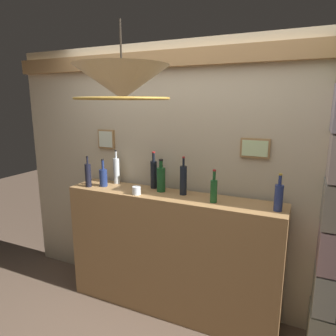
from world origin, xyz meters
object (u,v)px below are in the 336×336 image
object	(u,v)px
liquor_bottle_mezcal	(116,170)
pendant_lamp	(122,84)
glass_tumbler_rocks	(136,191)
liquor_bottle_vermouth	(214,190)
liquor_bottle_rum	(279,197)
liquor_bottle_sherry	(154,174)
liquor_bottle_scotch	(88,175)
liquor_bottle_rye	(103,177)
liquor_bottle_port	(161,179)
liquor_bottle_bourbon	(183,180)

from	to	relation	value
liquor_bottle_mezcal	pendant_lamp	xyz separation A→B (m)	(0.62, -0.81, 0.77)
glass_tumbler_rocks	pendant_lamp	world-z (taller)	pendant_lamp
liquor_bottle_vermouth	liquor_bottle_rum	distance (m)	0.49
liquor_bottle_mezcal	liquor_bottle_sherry	bearing A→B (deg)	-0.08
liquor_bottle_sherry	pendant_lamp	distance (m)	1.13
liquor_bottle_scotch	liquor_bottle_rye	world-z (taller)	liquor_bottle_scotch
liquor_bottle_rum	liquor_bottle_port	size ratio (longest dim) A/B	0.96
liquor_bottle_scotch	pendant_lamp	bearing A→B (deg)	-36.39
liquor_bottle_sherry	liquor_bottle_vermouth	distance (m)	0.65
liquor_bottle_scotch	liquor_bottle_rye	xyz separation A→B (m)	(0.12, 0.08, -0.03)
liquor_bottle_rum	liquor_bottle_scotch	xyz separation A→B (m)	(-1.71, -0.07, 0.01)
liquor_bottle_scotch	liquor_bottle_rum	bearing A→B (deg)	2.18
liquor_bottle_port	liquor_bottle_bourbon	bearing A→B (deg)	-1.91
pendant_lamp	glass_tumbler_rocks	bearing A→B (deg)	114.20
liquor_bottle_scotch	glass_tumbler_rocks	distance (m)	0.55
liquor_bottle_rum	glass_tumbler_rocks	distance (m)	1.17
liquor_bottle_mezcal	liquor_bottle_port	bearing A→B (deg)	-7.30
liquor_bottle_sherry	pendant_lamp	xyz separation A→B (m)	(0.21, -0.81, 0.76)
liquor_bottle_sherry	glass_tumbler_rocks	xyz separation A→B (m)	(-0.05, -0.24, -0.11)
liquor_bottle_rye	glass_tumbler_rocks	bearing A→B (deg)	-13.06
liquor_bottle_bourbon	liquor_bottle_port	world-z (taller)	liquor_bottle_bourbon
liquor_bottle_mezcal	liquor_bottle_bourbon	distance (m)	0.75
liquor_bottle_mezcal	glass_tumbler_rocks	size ratio (longest dim) A/B	4.48
liquor_bottle_rye	liquor_bottle_sherry	bearing A→B (deg)	17.03
pendant_lamp	liquor_bottle_rye	bearing A→B (deg)	135.62
liquor_bottle_scotch	liquor_bottle_vermouth	bearing A→B (deg)	2.55
liquor_bottle_mezcal	liquor_bottle_rum	size ratio (longest dim) A/B	1.17
liquor_bottle_rye	pendant_lamp	bearing A→B (deg)	-44.38
pendant_lamp	liquor_bottle_bourbon	bearing A→B (deg)	80.63
liquor_bottle_vermouth	liquor_bottle_scotch	world-z (taller)	liquor_bottle_scotch
liquor_bottle_sherry	liquor_bottle_scotch	world-z (taller)	liquor_bottle_sherry
liquor_bottle_rum	glass_tumbler_rocks	world-z (taller)	liquor_bottle_rum
liquor_bottle_vermouth	liquor_bottle_bourbon	world-z (taller)	liquor_bottle_bourbon
liquor_bottle_scotch	liquor_bottle_port	size ratio (longest dim) A/B	1.01
liquor_bottle_vermouth	glass_tumbler_rocks	size ratio (longest dim) A/B	3.63
liquor_bottle_vermouth	liquor_bottle_rye	xyz separation A→B (m)	(-1.10, 0.02, -0.01)
liquor_bottle_rye	glass_tumbler_rocks	distance (m)	0.44
liquor_bottle_bourbon	liquor_bottle_port	distance (m)	0.22
liquor_bottle_bourbon	pendant_lamp	distance (m)	1.07
pendant_lamp	liquor_bottle_rum	bearing A→B (deg)	35.54
liquor_bottle_mezcal	liquor_bottle_rye	size ratio (longest dim) A/B	1.26
liquor_bottle_vermouth	liquor_bottle_port	xyz separation A→B (m)	(-0.52, 0.10, 0.02)
liquor_bottle_mezcal	liquor_bottle_vermouth	distance (m)	1.06
liquor_bottle_rye	glass_tumbler_rocks	xyz separation A→B (m)	(0.42, -0.10, -0.06)
liquor_bottle_vermouth	liquor_bottle_bourbon	size ratio (longest dim) A/B	0.80
liquor_bottle_mezcal	liquor_bottle_sherry	xyz separation A→B (m)	(0.42, -0.00, 0.01)
liquor_bottle_port	pendant_lamp	size ratio (longest dim) A/B	0.50
liquor_bottle_mezcal	liquor_bottle_port	world-z (taller)	liquor_bottle_mezcal
glass_tumbler_rocks	liquor_bottle_vermouth	bearing A→B (deg)	6.53
liquor_bottle_scotch	glass_tumbler_rocks	world-z (taller)	liquor_bottle_scotch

